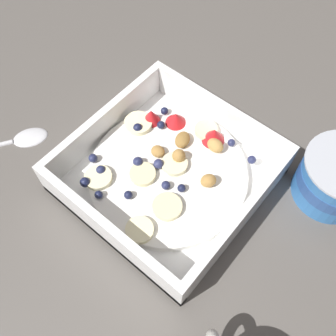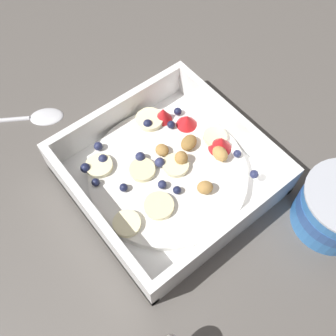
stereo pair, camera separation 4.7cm
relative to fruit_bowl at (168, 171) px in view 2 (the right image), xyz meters
The scene contains 3 objects.
ground_plane 0.02m from the fruit_bowl, 141.68° to the left, with size 2.40×2.40×0.00m, color #56514C.
fruit_bowl is the anchor object (origin of this frame).
spoon 0.23m from the fruit_bowl, 154.65° to the right, with size 0.11×0.16×0.01m.
Camera 2 is at (0.20, -0.16, 0.44)m, focal length 41.01 mm.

